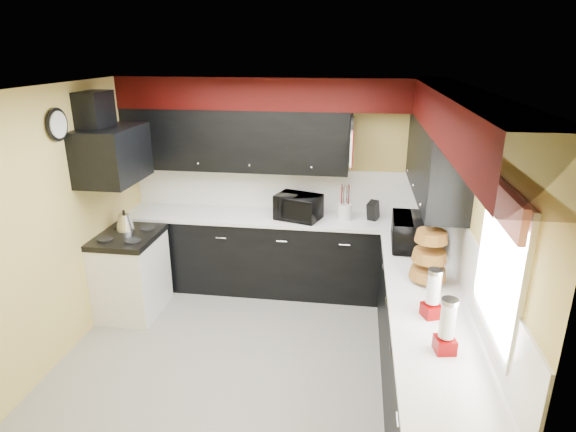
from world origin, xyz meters
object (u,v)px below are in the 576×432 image
object	(u,v)px
knife_block	(373,211)
toaster_oven	(298,207)
microwave	(412,232)
kettle	(125,222)
utensil_crock	(345,212)

from	to	relation	value
knife_block	toaster_oven	bearing A→B (deg)	-149.87
toaster_oven	microwave	bearing A→B (deg)	-10.60
toaster_oven	kettle	distance (m)	1.91
utensil_crock	toaster_oven	bearing A→B (deg)	-173.81
microwave	kettle	bearing A→B (deg)	90.09
toaster_oven	knife_block	distance (m)	0.85
toaster_oven	kettle	xyz separation A→B (m)	(-1.83, -0.57, -0.07)
knife_block	kettle	size ratio (longest dim) A/B	1.10
toaster_oven	knife_block	size ratio (longest dim) A/B	2.24
toaster_oven	knife_block	xyz separation A→B (m)	(0.85, 0.08, -0.03)
microwave	knife_block	distance (m)	0.82
utensil_crock	microwave	bearing A→B (deg)	-46.35
utensil_crock	knife_block	world-z (taller)	knife_block
microwave	kettle	distance (m)	3.03
toaster_oven	knife_block	bearing A→B (deg)	23.39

